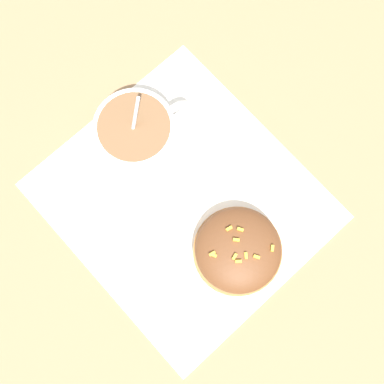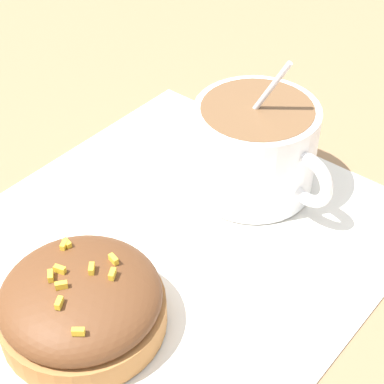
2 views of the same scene
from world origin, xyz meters
TOP-DOWN VIEW (x-y plane):
  - ground_plane at (0.00, 0.00)m, footprint 3.00×3.00m
  - paper_napkin at (0.00, 0.00)m, footprint 0.32×0.30m
  - coffee_cup at (0.09, -0.00)m, footprint 0.09×0.12m
  - frosted_pastry at (-0.09, -0.01)m, footprint 0.10×0.10m

SIDE VIEW (x-z plane):
  - ground_plane at x=0.00m, z-range 0.00..0.00m
  - paper_napkin at x=0.00m, z-range 0.00..0.00m
  - frosted_pastry at x=-0.09m, z-range 0.00..0.05m
  - coffee_cup at x=0.09m, z-range -0.01..0.10m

